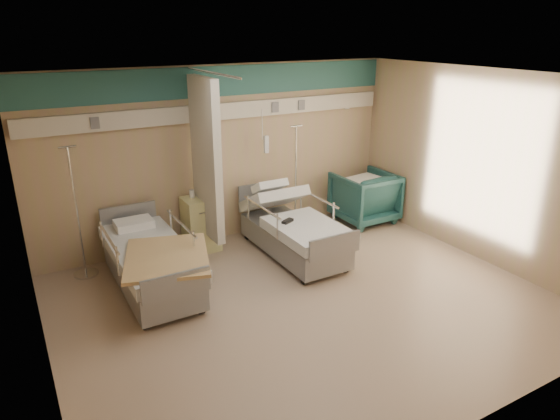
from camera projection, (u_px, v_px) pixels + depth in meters
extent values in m
cube|color=gray|center=(305.00, 302.00, 6.41)|extent=(6.00, 5.00, 0.00)
cube|color=tan|center=(223.00, 155.00, 7.96)|extent=(6.00, 0.04, 2.80)
cube|color=tan|center=(480.00, 290.00, 3.88)|extent=(6.00, 0.04, 2.80)
cube|color=tan|center=(29.00, 253.00, 4.53)|extent=(0.04, 5.00, 2.80)
cube|color=tan|center=(480.00, 166.00, 7.31)|extent=(0.04, 5.00, 2.80)
cube|color=silver|center=(310.00, 78.00, 5.43)|extent=(6.00, 5.00, 0.04)
cube|color=#2A6260|center=(221.00, 81.00, 7.54)|extent=(6.00, 0.04, 0.45)
cube|color=beige|center=(223.00, 111.00, 7.67)|extent=(5.88, 0.08, 0.25)
cylinder|color=silver|center=(211.00, 73.00, 6.52)|extent=(0.03, 1.80, 0.03)
cube|color=beige|center=(206.00, 160.00, 7.24)|extent=(0.12, 0.90, 2.35)
cube|color=#D9D487|center=(201.00, 224.00, 7.80)|extent=(0.50, 0.48, 0.85)
imported|color=#1E4C4D|center=(364.00, 197.00, 8.93)|extent=(0.97, 1.00, 0.91)
cube|color=white|center=(367.00, 171.00, 8.78)|extent=(0.69, 0.63, 0.07)
cylinder|color=silver|center=(295.00, 228.00, 8.70)|extent=(0.33, 0.33, 0.03)
cylinder|color=silver|center=(296.00, 180.00, 8.39)|extent=(0.03, 0.03, 1.81)
cylinder|color=silver|center=(296.00, 126.00, 8.08)|extent=(0.22, 0.03, 0.03)
cylinder|color=silver|center=(86.00, 274.00, 7.11)|extent=(0.33, 0.33, 0.03)
cylinder|color=silver|center=(77.00, 214.00, 6.79)|extent=(0.03, 0.03, 1.86)
cylinder|color=silver|center=(67.00, 147.00, 6.47)|extent=(0.22, 0.03, 0.03)
cube|color=black|center=(288.00, 221.00, 7.30)|extent=(0.21, 0.15, 0.04)
cube|color=tan|center=(167.00, 257.00, 6.16)|extent=(1.32, 1.49, 0.04)
cube|color=black|center=(209.00, 194.00, 7.63)|extent=(0.26, 0.19, 0.13)
cylinder|color=white|center=(192.00, 194.00, 7.67)|extent=(0.10, 0.10, 0.12)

